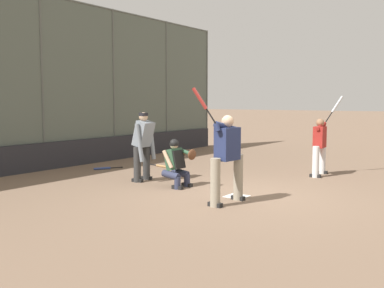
{
  "coord_description": "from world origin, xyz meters",
  "views": [
    {
      "loc": [
        7.96,
        4.54,
        1.97
      ],
      "look_at": [
        0.19,
        -1.0,
        1.05
      ],
      "focal_mm": 42.0,
      "sensor_mm": 36.0,
      "label": 1
    }
  ],
  "objects_px": {
    "batter_on_deck": "(320,145)",
    "spare_bat_third_base_side": "(161,166)",
    "catcher_behind_plate": "(177,162)",
    "spare_bat_near_backstop": "(104,168)",
    "fielding_glove_on_dirt": "(182,154)",
    "batter_at_plate": "(227,156)",
    "umpire_home": "(143,144)"
  },
  "relations": [
    {
      "from": "batter_at_plate",
      "to": "spare_bat_near_backstop",
      "type": "relative_size",
      "value": 2.95
    },
    {
      "from": "umpire_home",
      "to": "spare_bat_near_backstop",
      "type": "xyz_separation_m",
      "value": [
        -0.74,
        -2.16,
        -0.87
      ]
    },
    {
      "from": "spare_bat_third_base_side",
      "to": "batter_at_plate",
      "type": "bearing_deg",
      "value": -24.06
    },
    {
      "from": "umpire_home",
      "to": "spare_bat_third_base_side",
      "type": "relative_size",
      "value": 2.0
    },
    {
      "from": "catcher_behind_plate",
      "to": "umpire_home",
      "type": "xyz_separation_m",
      "value": [
        -0.16,
        -1.16,
        0.34
      ]
    },
    {
      "from": "batter_on_deck",
      "to": "fielding_glove_on_dirt",
      "type": "relative_size",
      "value": 6.55
    },
    {
      "from": "catcher_behind_plate",
      "to": "fielding_glove_on_dirt",
      "type": "distance_m",
      "value": 6.04
    },
    {
      "from": "batter_at_plate",
      "to": "fielding_glove_on_dirt",
      "type": "distance_m",
      "value": 7.75
    },
    {
      "from": "fielding_glove_on_dirt",
      "to": "batter_on_deck",
      "type": "bearing_deg",
      "value": 75.7
    },
    {
      "from": "batter_at_plate",
      "to": "batter_on_deck",
      "type": "xyz_separation_m",
      "value": [
        -4.2,
        0.32,
        -0.11
      ]
    },
    {
      "from": "batter_at_plate",
      "to": "spare_bat_near_backstop",
      "type": "height_order",
      "value": "batter_at_plate"
    },
    {
      "from": "batter_on_deck",
      "to": "spare_bat_third_base_side",
      "type": "relative_size",
      "value": 2.48
    },
    {
      "from": "catcher_behind_plate",
      "to": "batter_on_deck",
      "type": "height_order",
      "value": "batter_on_deck"
    },
    {
      "from": "batter_at_plate",
      "to": "batter_on_deck",
      "type": "bearing_deg",
      "value": 179.79
    },
    {
      "from": "batter_at_plate",
      "to": "catcher_behind_plate",
      "type": "distance_m",
      "value": 1.94
    },
    {
      "from": "fielding_glove_on_dirt",
      "to": "spare_bat_third_base_side",
      "type": "bearing_deg",
      "value": 24.1
    },
    {
      "from": "batter_at_plate",
      "to": "umpire_home",
      "type": "relative_size",
      "value": 1.32
    },
    {
      "from": "batter_on_deck",
      "to": "spare_bat_third_base_side",
      "type": "height_order",
      "value": "batter_on_deck"
    },
    {
      "from": "catcher_behind_plate",
      "to": "fielding_glove_on_dirt",
      "type": "relative_size",
      "value": 3.45
    },
    {
      "from": "spare_bat_near_backstop",
      "to": "umpire_home",
      "type": "bearing_deg",
      "value": 101.56
    },
    {
      "from": "batter_on_deck",
      "to": "catcher_behind_plate",
      "type": "bearing_deg",
      "value": 143.92
    },
    {
      "from": "catcher_behind_plate",
      "to": "spare_bat_third_base_side",
      "type": "xyz_separation_m",
      "value": [
        -2.2,
        -2.31,
        -0.54
      ]
    },
    {
      "from": "umpire_home",
      "to": "spare_bat_near_backstop",
      "type": "bearing_deg",
      "value": -116.06
    },
    {
      "from": "batter_on_deck",
      "to": "spare_bat_near_backstop",
      "type": "xyz_separation_m",
      "value": [
        2.57,
        -5.4,
        -0.79
      ]
    },
    {
      "from": "catcher_behind_plate",
      "to": "spare_bat_near_backstop",
      "type": "relative_size",
      "value": 1.47
    },
    {
      "from": "spare_bat_third_base_side",
      "to": "batter_on_deck",
      "type": "bearing_deg",
      "value": 27.78
    },
    {
      "from": "batter_at_plate",
      "to": "batter_on_deck",
      "type": "height_order",
      "value": "batter_at_plate"
    },
    {
      "from": "umpire_home",
      "to": "spare_bat_third_base_side",
      "type": "bearing_deg",
      "value": -158.01
    },
    {
      "from": "batter_at_plate",
      "to": "spare_bat_third_base_side",
      "type": "xyz_separation_m",
      "value": [
        -2.94,
        -4.07,
        -0.89
      ]
    },
    {
      "from": "fielding_glove_on_dirt",
      "to": "catcher_behind_plate",
      "type": "bearing_deg",
      "value": 35.64
    },
    {
      "from": "spare_bat_near_backstop",
      "to": "fielding_glove_on_dirt",
      "type": "bearing_deg",
      "value": -146.92
    },
    {
      "from": "batter_at_plate",
      "to": "fielding_glove_on_dirt",
      "type": "relative_size",
      "value": 6.94
    }
  ]
}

